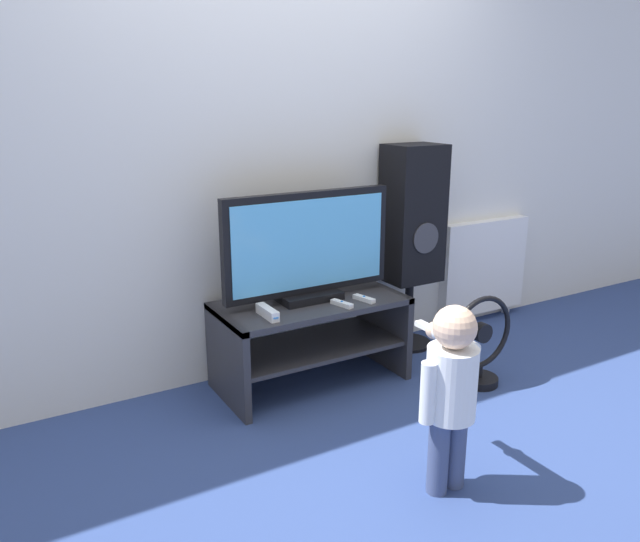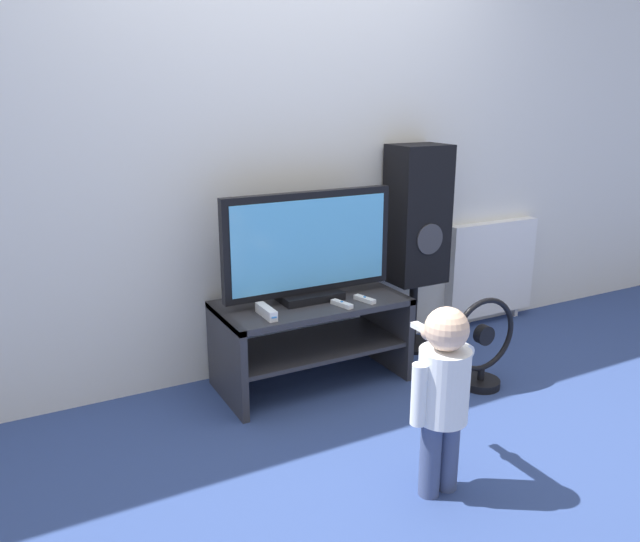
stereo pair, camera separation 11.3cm
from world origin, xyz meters
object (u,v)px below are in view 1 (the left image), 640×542
Objects in this scene: speaker_tower at (412,219)px; floor_fan at (481,345)px; remote_secondary at (342,304)px; radiator at (483,267)px; remote_primary at (364,299)px; game_console at (267,312)px; child at (450,383)px; television at (308,248)px.

speaker_tower reaches higher than floor_fan.
remote_secondary is 0.19× the size of radiator.
floor_fan reaches higher than remote_secondary.
radiator is (1.23, 0.40, -0.10)m from remote_primary.
speaker_tower is at bearing 13.82° from game_console.
floor_fan is (0.76, 0.60, -0.22)m from child.
television is at bearing 144.94° from remote_primary.
remote_secondary is at bearing 83.86° from child.
game_console is 1.14m from speaker_tower.
floor_fan is at bearing -25.32° from remote_secondary.
remote_primary is at bearing -151.19° from speaker_tower.
television is at bearing 147.19° from floor_fan.
television is at bearing 24.33° from game_console.
remote_primary is 0.66m from floor_fan.
remote_secondary is (0.39, -0.04, -0.01)m from game_console.
remote_secondary is at bearing -5.79° from game_console.
speaker_tower is 2.48× the size of floor_fan.
television is 6.87× the size of remote_secondary.
remote_secondary is 0.18× the size of child.
game_console is at bearing -155.67° from television.
child is at bearing -72.76° from game_console.
remote_primary is 0.95m from child.
game_console reaches higher than remote_secondary.
speaker_tower reaches higher than television.
speaker_tower reaches higher than game_console.
floor_fan is at bearing 38.05° from child.
remote_secondary is 0.80m from speaker_tower.
speaker_tower is (0.77, 1.21, 0.34)m from child.
television reaches higher than radiator.
television reaches higher than remote_secondary.
radiator is at bearing 8.48° from speaker_tower.
child is at bearing -122.40° from speaker_tower.
speaker_tower is (0.67, 0.30, 0.31)m from remote_secondary.
floor_fan is 1.02m from radiator.
speaker_tower reaches higher than remote_secondary.
game_console is 1.14m from floor_fan.
game_console is at bearing -168.28° from radiator.
speaker_tower is at bearing -171.52° from radiator.
remote_primary is 0.14m from remote_secondary.
game_console is 0.53m from remote_primary.
radiator is at bearing 41.81° from child.
speaker_tower reaches higher than child.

